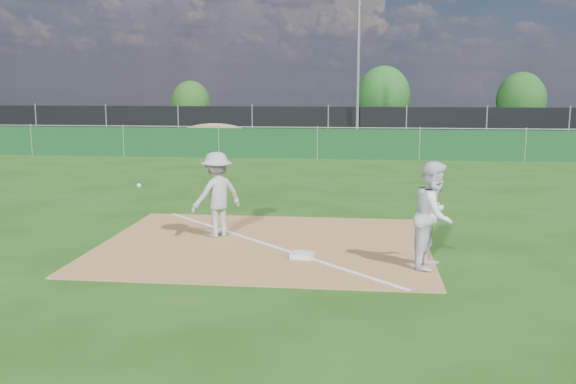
# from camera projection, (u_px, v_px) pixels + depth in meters

# --- Properties ---
(ground) EXTENTS (90.00, 90.00, 0.00)m
(ground) POSITION_uv_depth(u_px,v_px,m) (306.00, 176.00, 20.69)
(ground) COLOR #1B460F
(ground) RESTS_ON ground
(infield_dirt) EXTENTS (6.00, 5.00, 0.02)m
(infield_dirt) POSITION_uv_depth(u_px,v_px,m) (264.00, 244.00, 11.87)
(infield_dirt) COLOR olive
(infield_dirt) RESTS_ON ground
(foul_line) EXTENTS (5.01, 5.01, 0.01)m
(foul_line) POSITION_uv_depth(u_px,v_px,m) (264.00, 243.00, 11.86)
(foul_line) COLOR white
(foul_line) RESTS_ON infield_dirt
(green_fence) EXTENTS (44.00, 0.05, 1.20)m
(green_fence) POSITION_uv_depth(u_px,v_px,m) (317.00, 144.00, 25.48)
(green_fence) COLOR #0F3819
(green_fence) RESTS_ON ground
(dirt_mound) EXTENTS (3.38, 2.60, 1.17)m
(dirt_mound) POSITION_uv_depth(u_px,v_px,m) (214.00, 136.00, 29.48)
(dirt_mound) COLOR #9B7E4B
(dirt_mound) RESTS_ON ground
(black_fence) EXTENTS (46.00, 0.04, 1.80)m
(black_fence) POSITION_uv_depth(u_px,v_px,m) (328.00, 124.00, 33.27)
(black_fence) COLOR black
(black_fence) RESTS_ON ground
(parking_lot) EXTENTS (46.00, 9.00, 0.01)m
(parking_lot) POSITION_uv_depth(u_px,v_px,m) (333.00, 134.00, 38.32)
(parking_lot) COLOR black
(parking_lot) RESTS_ON ground
(light_pole) EXTENTS (0.16, 0.16, 8.00)m
(light_pole) POSITION_uv_depth(u_px,v_px,m) (358.00, 63.00, 32.29)
(light_pole) COLOR slate
(light_pole) RESTS_ON ground
(first_base) EXTENTS (0.41, 0.41, 0.08)m
(first_base) POSITION_uv_depth(u_px,v_px,m) (302.00, 255.00, 10.93)
(first_base) COLOR silver
(first_base) RESTS_ON infield_dirt
(play_at_first) EXTENTS (2.15, 1.18, 1.64)m
(play_at_first) POSITION_uv_depth(u_px,v_px,m) (217.00, 195.00, 12.32)
(play_at_first) COLOR #AFAFB1
(play_at_first) RESTS_ON infield_dirt
(runner) EXTENTS (0.91, 1.02, 1.74)m
(runner) POSITION_uv_depth(u_px,v_px,m) (434.00, 215.00, 10.25)
(runner) COLOR silver
(runner) RESTS_ON ground
(car_left) EXTENTS (5.26, 3.60, 1.66)m
(car_left) POSITION_uv_depth(u_px,v_px,m) (219.00, 120.00, 38.00)
(car_left) COLOR #9A9EA1
(car_left) RESTS_ON parking_lot
(car_mid) EXTENTS (4.34, 2.87, 1.35)m
(car_mid) POSITION_uv_depth(u_px,v_px,m) (320.00, 123.00, 38.14)
(car_mid) COLOR black
(car_mid) RESTS_ON parking_lot
(car_right) EXTENTS (5.14, 2.90, 1.40)m
(car_right) POSITION_uv_depth(u_px,v_px,m) (427.00, 122.00, 38.00)
(car_right) COLOR black
(car_right) RESTS_ON parking_lot
(tree_left) EXTENTS (2.71, 2.71, 3.21)m
(tree_left) POSITION_uv_depth(u_px,v_px,m) (191.00, 103.00, 44.92)
(tree_left) COLOR #382316
(tree_left) RESTS_ON ground
(tree_mid) EXTENTS (3.53, 3.53, 4.18)m
(tree_mid) POSITION_uv_depth(u_px,v_px,m) (384.00, 96.00, 42.89)
(tree_mid) COLOR #382316
(tree_mid) RESTS_ON ground
(tree_right) EXTENTS (3.16, 3.16, 3.75)m
(tree_right) POSITION_uv_depth(u_px,v_px,m) (521.00, 100.00, 41.73)
(tree_right) COLOR #382316
(tree_right) RESTS_ON ground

